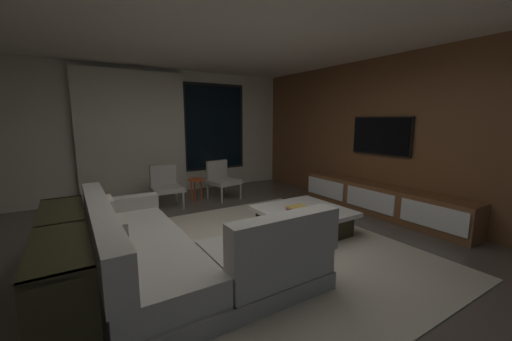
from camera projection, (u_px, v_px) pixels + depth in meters
The scene contains 14 objects.
floor at pixel (241, 253), 3.72m from camera, with size 9.20×9.20×0.00m, color #564C44.
back_wall_with_window at pixel (157, 133), 6.48m from camera, with size 6.60×0.30×2.70m.
media_wall at pixel (398, 136), 5.09m from camera, with size 0.12×7.80×2.70m.
ceiling at pixel (239, 20), 3.26m from camera, with size 8.20×8.20×0.00m, color beige.
area_rug at pixel (269, 249), 3.82m from camera, with size 3.20×3.80×0.01m, color beige.
sectional_couch at pixel (172, 253), 3.05m from camera, with size 1.98×2.50×0.82m.
coffee_table at pixel (303, 221), 4.34m from camera, with size 1.16×1.16×0.36m.
book_stack_on_coffee_table at pixel (297, 208), 4.26m from camera, with size 0.27×0.19×0.06m.
accent_chair_near_window at pixel (221, 178), 6.24m from camera, with size 0.63×0.65×0.78m.
accent_chair_by_curtain at pixel (165, 184), 5.63m from camera, with size 0.56×0.58×0.78m.
side_stool at pixel (196, 183), 6.00m from camera, with size 0.32×0.32×0.46m.
media_console at pixel (380, 200), 5.17m from camera, with size 0.46×3.10×0.52m.
mounted_tv at pixel (381, 136), 5.24m from camera, with size 0.05×1.14×0.66m.
console_table_behind_couch at pixel (64, 258), 2.66m from camera, with size 0.40×2.10×0.74m.
Camera 1 is at (-1.70, -3.06, 1.63)m, focal length 21.05 mm.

